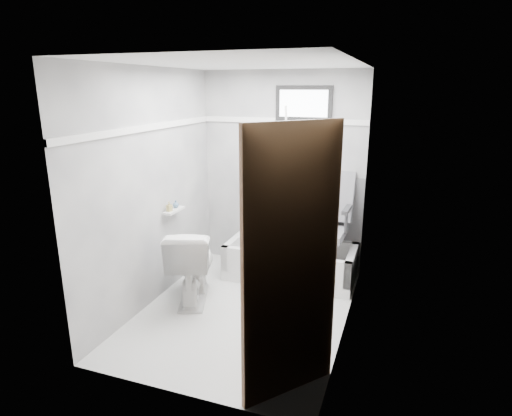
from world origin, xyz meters
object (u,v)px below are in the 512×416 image
at_px(door, 318,291).
at_px(office_chair, 320,224).
at_px(soap_bottle_a, 169,206).
at_px(toilet, 192,264).
at_px(soap_bottle_b, 176,204).
at_px(bathtub, 290,261).

bearing_deg(door, office_chair, 100.74).
bearing_deg(office_chair, soap_bottle_a, -151.69).
bearing_deg(soap_bottle_a, toilet, -24.03).
bearing_deg(office_chair, soap_bottle_b, -156.16).
distance_m(office_chair, soap_bottle_b, 1.63).
xyz_separation_m(door, soap_bottle_b, (-1.92, 1.63, -0.04)).
distance_m(soap_bottle_a, soap_bottle_b, 0.14).
distance_m(bathtub, soap_bottle_b, 1.51).
height_order(office_chair, door, door).
height_order(office_chair, toilet, office_chair).
height_order(office_chair, soap_bottle_a, office_chair).
relative_size(soap_bottle_a, soap_bottle_b, 1.31).
xyz_separation_m(office_chair, soap_bottle_a, (-1.50, -0.73, 0.27)).
relative_size(office_chair, door, 0.58).
bearing_deg(bathtub, soap_bottle_b, -153.65).
xyz_separation_m(bathtub, soap_bottle_a, (-1.17, -0.72, 0.76)).
relative_size(bathtub, office_chair, 1.29).
relative_size(office_chair, soap_bottle_a, 10.44).
xyz_separation_m(soap_bottle_a, soap_bottle_b, (0.00, 0.14, -0.01)).
distance_m(office_chair, toilet, 1.50).
bearing_deg(soap_bottle_b, bathtub, 26.35).
bearing_deg(toilet, door, 120.42).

